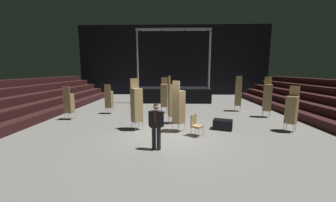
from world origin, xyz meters
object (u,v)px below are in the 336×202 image
Objects in this scene: chair_stack_rear_centre at (179,106)px; equipment_road_case at (223,125)px; loose_chair_near_man at (196,124)px; chair_stack_rear_left at (173,100)px; chair_stack_aisle_left at (69,103)px; chair_stack_front_left at (267,97)px; chair_stack_mid_centre at (137,105)px; chair_stack_mid_left at (292,109)px; man_with_tie at (156,124)px; chair_stack_mid_right at (109,99)px; chair_stack_front_right at (238,94)px; stage_riser at (173,94)px; chair_stack_rear_right at (164,95)px.

chair_stack_rear_centre reaches higher than equipment_road_case.
loose_chair_near_man is at bearing -145.06° from equipment_road_case.
chair_stack_aisle_left is (-6.03, 0.70, -0.29)m from chair_stack_rear_left.
chair_stack_front_left and chair_stack_mid_centre have the same top height.
chair_stack_mid_left is 2.37× the size of equipment_road_case.
equipment_road_case is at bearing 163.13° from loose_chair_near_man.
man_with_tie is 6.96m from chair_stack_mid_right.
equipment_road_case is (-3.30, -2.64, -1.00)m from chair_stack_front_left.
chair_stack_front_right is 4.77m from chair_stack_mid_left.
chair_stack_rear_centre is at bearing -35.02° from chair_stack_mid_right.
man_with_tie is at bearing -69.38° from chair_stack_rear_centre.
equipment_road_case is at bearing 56.75° from chair_stack_front_left.
chair_stack_rear_left is 1.30× the size of chair_stack_aisle_left.
stage_riser is 3.36× the size of chair_stack_aisle_left.
chair_stack_rear_left is at bearing -89.04° from man_with_tie.
chair_stack_mid_right reaches higher than loose_chair_near_man.
chair_stack_mid_left is 7.34m from chair_stack_rear_right.
stage_riser reaches higher than chair_stack_rear_centre.
chair_stack_rear_left is 6.07m from chair_stack_aisle_left.
chair_stack_aisle_left is 7.58m from loose_chair_near_man.
chair_stack_mid_centre is 2.08m from chair_stack_rear_left.
chair_stack_front_right is 8.86m from chair_stack_mid_right.
chair_stack_mid_centre is at bearing -21.29° from chair_stack_aisle_left.
chair_stack_rear_left reaches higher than loose_chair_near_man.
chair_stack_rear_centre is at bearing 47.33° from chair_stack_mid_left.
chair_stack_rear_left is 1.07× the size of chair_stack_rear_right.
chair_stack_front_left is at bearing -37.38° from chair_stack_front_right.
chair_stack_mid_left is 0.86× the size of chair_stack_mid_centre.
equipment_road_case is (6.67, -3.34, -0.75)m from chair_stack_mid_right.
equipment_road_case is at bearing -74.49° from stage_riser.
chair_stack_rear_centre is (0.29, -1.40, -0.08)m from chair_stack_rear_left.
chair_stack_mid_right is (-9.97, 0.70, -0.25)m from chair_stack_front_left.
chair_stack_aisle_left is at bearing -156.49° from chair_stack_rear_centre.
chair_stack_mid_right is (-4.23, -5.46, 0.26)m from stage_riser.
chair_stack_front_right is 7.78m from chair_stack_mid_centre.
stage_riser is 2.76× the size of chair_stack_rear_centre.
chair_stack_aisle_left is (-5.46, 4.30, 0.02)m from man_with_tie.
chair_stack_rear_right is 2.66× the size of equipment_road_case.
equipment_road_case is (-2.12, -4.40, -1.00)m from chair_stack_front_right.
chair_stack_mid_left is 0.89× the size of chair_stack_rear_right.
chair_stack_front_left is 4.34m from equipment_road_case.
chair_stack_rear_left is at bearing 175.84° from chair_stack_mid_centre.
chair_stack_rear_right is (-6.35, 1.15, -0.04)m from chair_stack_front_left.
chair_stack_mid_left is (-0.23, -2.90, -0.17)m from chair_stack_front_left.
chair_stack_front_left reaches higher than equipment_road_case.
chair_stack_rear_left is at bearing -4.35° from chair_stack_aisle_left.
chair_stack_rear_centre is at bearing -112.84° from chair_stack_front_right.
loose_chair_near_man is (5.24, -4.34, -0.45)m from chair_stack_mid_right.
chair_stack_mid_left is at bearing -7.45° from chair_stack_aisle_left.
chair_stack_rear_left is (-5.76, -1.62, 0.04)m from chair_stack_front_left.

